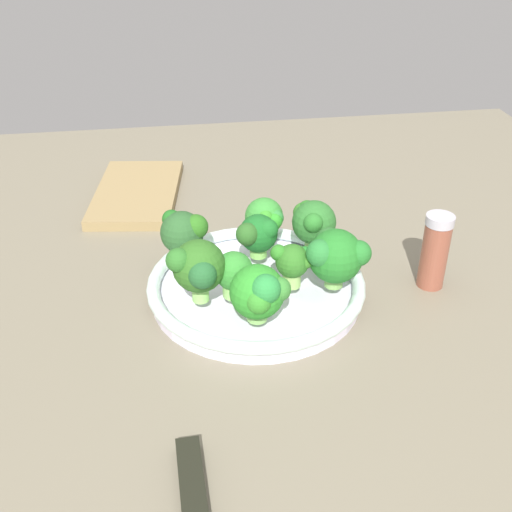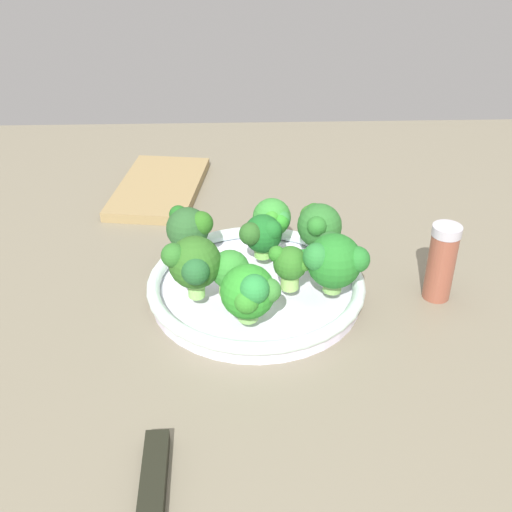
{
  "view_description": "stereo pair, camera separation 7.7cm",
  "coord_description": "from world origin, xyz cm",
  "px_view_note": "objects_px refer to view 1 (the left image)",
  "views": [
    {
      "loc": [
        64.98,
        -11.06,
        46.24
      ],
      "look_at": [
        -0.1,
        -1.06,
        5.96
      ],
      "focal_mm": 44.27,
      "sensor_mm": 36.0,
      "label": 1
    },
    {
      "loc": [
        65.71,
        -3.38,
        46.24
      ],
      "look_at": [
        -0.1,
        -1.06,
        5.96
      ],
      "focal_mm": 44.27,
      "sensor_mm": 36.0,
      "label": 2
    }
  ],
  "objects_px": {
    "broccoli_floret_1": "(183,231)",
    "broccoli_floret_5": "(232,272)",
    "broccoli_floret_8": "(313,222)",
    "cutting_board": "(137,193)",
    "broccoli_floret_7": "(257,233)",
    "pepper_shaker": "(435,251)",
    "broccoli_floret_2": "(293,261)",
    "broccoli_floret_0": "(259,293)",
    "broccoli_floret_3": "(335,255)",
    "broccoli_floret_6": "(198,267)",
    "broccoli_floret_4": "(265,218)",
    "bowl": "(256,286)"
  },
  "relations": [
    {
      "from": "broccoli_floret_5",
      "to": "broccoli_floret_7",
      "type": "xyz_separation_m",
      "value": [
        -0.08,
        0.04,
        0.0
      ]
    },
    {
      "from": "bowl",
      "to": "broccoli_floret_7",
      "type": "bearing_deg",
      "value": 169.5
    },
    {
      "from": "broccoli_floret_6",
      "to": "broccoli_floret_7",
      "type": "xyz_separation_m",
      "value": [
        -0.09,
        0.08,
        -0.01
      ]
    },
    {
      "from": "bowl",
      "to": "broccoli_floret_3",
      "type": "relative_size",
      "value": 3.48
    },
    {
      "from": "broccoli_floret_5",
      "to": "broccoli_floret_8",
      "type": "xyz_separation_m",
      "value": [
        -0.08,
        0.12,
        0.01
      ]
    },
    {
      "from": "broccoli_floret_3",
      "to": "broccoli_floret_7",
      "type": "bearing_deg",
      "value": -134.01
    },
    {
      "from": "broccoli_floret_3",
      "to": "broccoli_floret_6",
      "type": "height_order",
      "value": "broccoli_floret_6"
    },
    {
      "from": "broccoli_floret_1",
      "to": "broccoli_floret_2",
      "type": "distance_m",
      "value": 0.15
    },
    {
      "from": "broccoli_floret_0",
      "to": "broccoli_floret_3",
      "type": "relative_size",
      "value": 0.88
    },
    {
      "from": "cutting_board",
      "to": "broccoli_floret_2",
      "type": "bearing_deg",
      "value": 29.8
    },
    {
      "from": "bowl",
      "to": "broccoli_floret_6",
      "type": "xyz_separation_m",
      "value": [
        0.04,
        -0.07,
        0.06
      ]
    },
    {
      "from": "pepper_shaker",
      "to": "bowl",
      "type": "bearing_deg",
      "value": -92.2
    },
    {
      "from": "broccoli_floret_2",
      "to": "pepper_shaker",
      "type": "height_order",
      "value": "pepper_shaker"
    },
    {
      "from": "broccoli_floret_0",
      "to": "broccoli_floret_3",
      "type": "bearing_deg",
      "value": 120.01
    },
    {
      "from": "broccoli_floret_1",
      "to": "broccoli_floret_4",
      "type": "height_order",
      "value": "same"
    },
    {
      "from": "broccoli_floret_3",
      "to": "broccoli_floret_1",
      "type": "bearing_deg",
      "value": -118.53
    },
    {
      "from": "broccoli_floret_3",
      "to": "cutting_board",
      "type": "height_order",
      "value": "broccoli_floret_3"
    },
    {
      "from": "broccoli_floret_2",
      "to": "broccoli_floret_4",
      "type": "xyz_separation_m",
      "value": [
        -0.11,
        -0.02,
        0.0
      ]
    },
    {
      "from": "cutting_board",
      "to": "pepper_shaker",
      "type": "height_order",
      "value": "pepper_shaker"
    },
    {
      "from": "broccoli_floret_5",
      "to": "pepper_shaker",
      "type": "distance_m",
      "value": 0.26
    },
    {
      "from": "broccoli_floret_0",
      "to": "broccoli_floret_1",
      "type": "xyz_separation_m",
      "value": [
        -0.15,
        -0.07,
        -0.0
      ]
    },
    {
      "from": "broccoli_floret_5",
      "to": "cutting_board",
      "type": "bearing_deg",
      "value": -161.21
    },
    {
      "from": "broccoli_floret_2",
      "to": "broccoli_floret_7",
      "type": "relative_size",
      "value": 0.95
    },
    {
      "from": "broccoli_floret_0",
      "to": "broccoli_floret_7",
      "type": "height_order",
      "value": "broccoli_floret_0"
    },
    {
      "from": "broccoli_floret_3",
      "to": "broccoli_floret_8",
      "type": "relative_size",
      "value": 1.06
    },
    {
      "from": "broccoli_floret_3",
      "to": "broccoli_floret_5",
      "type": "xyz_separation_m",
      "value": [
        0.0,
        -0.12,
        -0.01
      ]
    },
    {
      "from": "broccoli_floret_0",
      "to": "pepper_shaker",
      "type": "distance_m",
      "value": 0.25
    },
    {
      "from": "broccoli_floret_7",
      "to": "broccoli_floret_8",
      "type": "bearing_deg",
      "value": 90.61
    },
    {
      "from": "broccoli_floret_4",
      "to": "broccoli_floret_6",
      "type": "relative_size",
      "value": 0.81
    },
    {
      "from": "broccoli_floret_4",
      "to": "broccoli_floret_6",
      "type": "xyz_separation_m",
      "value": [
        0.13,
        -0.1,
        0.01
      ]
    },
    {
      "from": "broccoli_floret_0",
      "to": "cutting_board",
      "type": "height_order",
      "value": "broccoli_floret_0"
    },
    {
      "from": "broccoli_floret_3",
      "to": "cutting_board",
      "type": "distance_m",
      "value": 0.42
    },
    {
      "from": "broccoli_floret_3",
      "to": "broccoli_floret_5",
      "type": "distance_m",
      "value": 0.12
    },
    {
      "from": "broccoli_floret_0",
      "to": "broccoli_floret_4",
      "type": "distance_m",
      "value": 0.18
    },
    {
      "from": "broccoli_floret_1",
      "to": "cutting_board",
      "type": "relative_size",
      "value": 0.28
    },
    {
      "from": "broccoli_floret_2",
      "to": "broccoli_floret_8",
      "type": "xyz_separation_m",
      "value": [
        -0.07,
        0.04,
        0.01
      ]
    },
    {
      "from": "broccoli_floret_2",
      "to": "pepper_shaker",
      "type": "distance_m",
      "value": 0.19
    },
    {
      "from": "broccoli_floret_8",
      "to": "pepper_shaker",
      "type": "bearing_deg",
      "value": 69.02
    },
    {
      "from": "broccoli_floret_1",
      "to": "broccoli_floret_5",
      "type": "height_order",
      "value": "broccoli_floret_1"
    },
    {
      "from": "broccoli_floret_3",
      "to": "broccoli_floret_6",
      "type": "relative_size",
      "value": 1.01
    },
    {
      "from": "broccoli_floret_8",
      "to": "cutting_board",
      "type": "relative_size",
      "value": 0.32
    },
    {
      "from": "broccoli_floret_7",
      "to": "pepper_shaker",
      "type": "relative_size",
      "value": 0.58
    },
    {
      "from": "broccoli_floret_1",
      "to": "broccoli_floret_5",
      "type": "xyz_separation_m",
      "value": [
        0.1,
        0.05,
        -0.0
      ]
    },
    {
      "from": "broccoli_floret_0",
      "to": "broccoli_floret_2",
      "type": "xyz_separation_m",
      "value": [
        -0.06,
        0.05,
        -0.0
      ]
    },
    {
      "from": "bowl",
      "to": "broccoli_floret_6",
      "type": "height_order",
      "value": "broccoli_floret_6"
    },
    {
      "from": "broccoli_floret_2",
      "to": "cutting_board",
      "type": "relative_size",
      "value": 0.24
    },
    {
      "from": "bowl",
      "to": "pepper_shaker",
      "type": "xyz_separation_m",
      "value": [
        0.01,
        0.23,
        0.04
      ]
    },
    {
      "from": "broccoli_floret_2",
      "to": "broccoli_floret_7",
      "type": "bearing_deg",
      "value": -155.8
    },
    {
      "from": "broccoli_floret_7",
      "to": "broccoli_floret_2",
      "type": "bearing_deg",
      "value": 24.2
    },
    {
      "from": "broccoli_floret_2",
      "to": "broccoli_floret_6",
      "type": "xyz_separation_m",
      "value": [
        0.02,
        -0.11,
        0.01
      ]
    }
  ]
}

